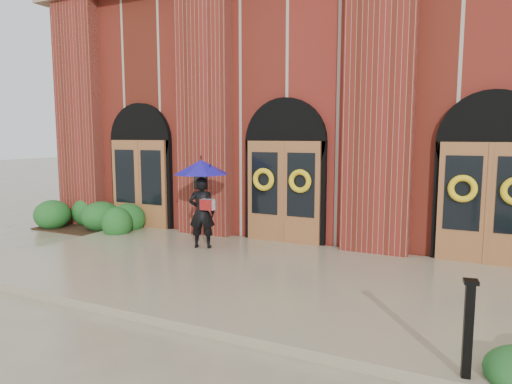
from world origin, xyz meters
The scene contains 6 objects.
ground centered at (0.00, 0.00, 0.00)m, with size 90.00×90.00×0.00m, color gray.
landing centered at (0.00, 0.15, 0.07)m, with size 10.00×5.30×0.15m, color gray.
church_building centered at (0.00, 8.78, 3.50)m, with size 16.20×12.53×7.00m.
man_with_umbrella centered at (-1.48, 1.34, 1.60)m, with size 1.67×1.67×2.07m.
metal_post centered at (4.27, -2.35, 0.73)m, with size 0.17×0.17×1.10m.
hedge_wall_left centered at (-5.85, 2.20, 0.41)m, with size 3.20×1.28×0.82m, color #1B511C.
Camera 1 is at (4.27, -7.59, 2.78)m, focal length 32.00 mm.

